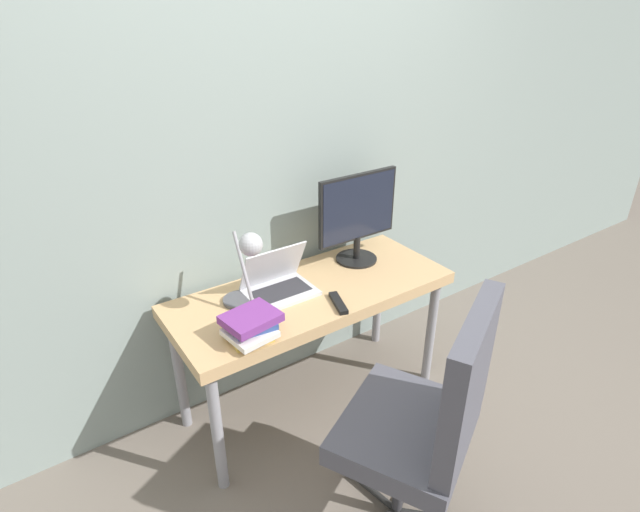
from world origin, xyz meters
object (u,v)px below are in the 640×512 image
object	(u,v)px
monitor	(358,214)
book_stack	(251,326)
laptop	(278,284)
office_chair	(430,415)
desk_lamp	(247,262)

from	to	relation	value
monitor	book_stack	bearing A→B (deg)	-158.88
monitor	book_stack	world-z (taller)	monitor
laptop	office_chair	world-z (taller)	office_chair
monitor	office_chair	xyz separation A→B (m)	(-0.42, -0.97, -0.36)
book_stack	desk_lamp	bearing A→B (deg)	63.62
office_chair	laptop	bearing A→B (deg)	96.16
desk_lamp	book_stack	xyz separation A→B (m)	(-0.08, -0.17, -0.20)
laptop	book_stack	bearing A→B (deg)	-137.76
office_chair	book_stack	distance (m)	0.78
desk_lamp	monitor	bearing A→B (deg)	11.11
desk_lamp	book_stack	distance (m)	0.27
laptop	desk_lamp	world-z (taller)	desk_lamp
office_chair	desk_lamp	bearing A→B (deg)	109.11
monitor	book_stack	size ratio (longest dim) A/B	1.98
laptop	monitor	size ratio (longest dim) A/B	0.66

